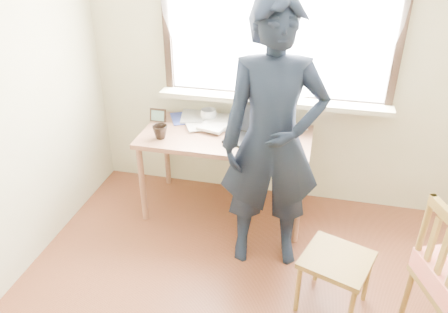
% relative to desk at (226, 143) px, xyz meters
% --- Properties ---
extents(room_shell, '(3.52, 4.02, 2.61)m').
position_rel_desk_xyz_m(room_shell, '(0.50, -1.43, 1.00)').
color(room_shell, beige).
rests_on(room_shell, ground).
extents(desk, '(1.33, 0.67, 0.71)m').
position_rel_desk_xyz_m(desk, '(0.00, 0.00, 0.00)').
color(desk, '#916348').
rests_on(desk, ground).
extents(laptop, '(0.45, 0.40, 0.25)m').
position_rel_desk_xyz_m(laptop, '(0.23, -0.03, 0.13)').
color(laptop, black).
rests_on(laptop, desk).
extents(mug_white, '(0.16, 0.16, 0.11)m').
position_rel_desk_xyz_m(mug_white, '(-0.20, 0.21, 0.13)').
color(mug_white, white).
rests_on(mug_white, desk).
extents(mug_dark, '(0.15, 0.15, 0.11)m').
position_rel_desk_xyz_m(mug_dark, '(-0.48, -0.17, 0.13)').
color(mug_dark, black).
rests_on(mug_dark, desk).
extents(mouse, '(0.10, 0.07, 0.04)m').
position_rel_desk_xyz_m(mouse, '(0.41, -0.10, 0.09)').
color(mouse, black).
rests_on(mouse, desk).
extents(desk_clutter, '(0.80, 0.53, 0.04)m').
position_rel_desk_xyz_m(desk_clutter, '(-0.25, 0.23, 0.09)').
color(desk_clutter, white).
rests_on(desk_clutter, desk).
extents(book_a, '(0.27, 0.33, 0.03)m').
position_rel_desk_xyz_m(book_a, '(-0.44, 0.23, 0.09)').
color(book_a, white).
rests_on(book_a, desk).
extents(book_b, '(0.30, 0.31, 0.02)m').
position_rel_desk_xyz_m(book_b, '(0.41, 0.24, 0.08)').
color(book_b, white).
rests_on(book_b, desk).
extents(picture_frame, '(0.14, 0.02, 0.11)m').
position_rel_desk_xyz_m(picture_frame, '(-0.60, 0.10, 0.13)').
color(picture_frame, black).
rests_on(picture_frame, desk).
extents(work_chair, '(0.49, 0.48, 0.40)m').
position_rel_desk_xyz_m(work_chair, '(0.90, -0.87, -0.30)').
color(work_chair, olive).
rests_on(work_chair, ground).
extents(person, '(0.76, 0.57, 1.87)m').
position_rel_desk_xyz_m(person, '(0.42, -0.47, 0.29)').
color(person, black).
rests_on(person, ground).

